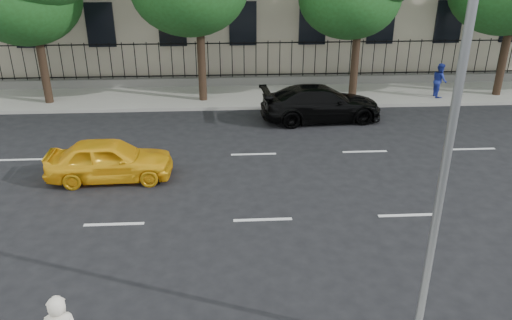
{
  "coord_description": "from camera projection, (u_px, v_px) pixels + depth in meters",
  "views": [
    {
      "loc": [
        -0.88,
        -9.2,
        7.03
      ],
      "look_at": [
        -0.15,
        3.0,
        1.57
      ],
      "focal_mm": 35.0,
      "sensor_mm": 36.0,
      "label": 1
    }
  ],
  "objects": [
    {
      "name": "street_light",
      "position": [
        445.0,
        70.0,
        7.72
      ],
      "size": [
        0.25,
        3.32,
        8.05
      ],
      "color": "slate",
      "rests_on": "near_sidewalk"
    },
    {
      "name": "far_sidewalk",
      "position": [
        246.0,
        95.0,
        24.02
      ],
      "size": [
        60.0,
        4.0,
        0.15
      ],
      "primitive_type": "cube",
      "color": "gray",
      "rests_on": "ground"
    },
    {
      "name": "iron_fence",
      "position": [
        244.0,
        75.0,
        25.34
      ],
      "size": [
        30.0,
        0.5,
        2.2
      ],
      "color": "slate",
      "rests_on": "far_sidewalk"
    },
    {
      "name": "lane_markings",
      "position": [
        258.0,
        183.0,
        15.62
      ],
      "size": [
        49.6,
        4.62,
        0.01
      ],
      "primitive_type": null,
      "color": "silver",
      "rests_on": "ground"
    },
    {
      "name": "black_sedan",
      "position": [
        321.0,
        103.0,
        20.72
      ],
      "size": [
        5.16,
        2.44,
        1.46
      ],
      "primitive_type": "imported",
      "rotation": [
        0.0,
        0.0,
        1.65
      ],
      "color": "black",
      "rests_on": "ground"
    },
    {
      "name": "yellow_taxi",
      "position": [
        110.0,
        160.0,
        15.63
      ],
      "size": [
        3.93,
        1.68,
        1.32
      ],
      "primitive_type": "imported",
      "rotation": [
        0.0,
        0.0,
        1.6
      ],
      "color": "yellow",
      "rests_on": "ground"
    },
    {
      "name": "pedestrian_far",
      "position": [
        440.0,
        80.0,
        23.27
      ],
      "size": [
        0.62,
        0.78,
        1.58
      ],
      "primitive_type": "imported",
      "rotation": [
        0.0,
        0.0,
        1.54
      ],
      "color": "navy",
      "rests_on": "far_sidewalk"
    },
    {
      "name": "ground",
      "position": [
        271.0,
        277.0,
        11.3
      ],
      "size": [
        120.0,
        120.0,
        0.0
      ],
      "primitive_type": "plane",
      "color": "black",
      "rests_on": "ground"
    }
  ]
}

